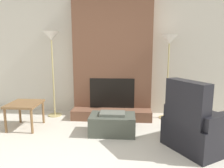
% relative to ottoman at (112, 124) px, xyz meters
% --- Properties ---
extents(wall_back, '(7.14, 0.06, 2.60)m').
position_rel_ottoman_xyz_m(wall_back, '(-0.07, 1.26, 1.12)').
color(wall_back, beige).
rests_on(wall_back, ground_plane).
extents(fireplace, '(1.67, 0.67, 2.60)m').
position_rel_ottoman_xyz_m(fireplace, '(-0.07, 1.04, 1.02)').
color(fireplace, brown).
rests_on(fireplace, ground_plane).
extents(ottoman, '(0.80, 0.50, 0.39)m').
position_rel_ottoman_xyz_m(ottoman, '(0.00, 0.00, 0.00)').
color(ottoman, '#474C42').
rests_on(ottoman, ground_plane).
extents(armchair, '(1.28, 1.24, 1.06)m').
position_rel_ottoman_xyz_m(armchair, '(1.37, -0.44, 0.13)').
color(armchair, black).
rests_on(armchair, ground_plane).
extents(side_table, '(0.56, 0.61, 0.49)m').
position_rel_ottoman_xyz_m(side_table, '(-1.66, 0.16, 0.24)').
color(side_table, brown).
rests_on(side_table, ground_plane).
extents(floor_lamp_left, '(0.35, 0.35, 1.83)m').
position_rel_ottoman_xyz_m(floor_lamp_left, '(-1.35, 0.90, 1.40)').
color(floor_lamp_left, tan).
rests_on(floor_lamp_left, ground_plane).
extents(floor_lamp_right, '(0.35, 0.35, 1.76)m').
position_rel_ottoman_xyz_m(floor_lamp_right, '(1.09, 0.90, 1.33)').
color(floor_lamp_right, tan).
rests_on(floor_lamp_right, ground_plane).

